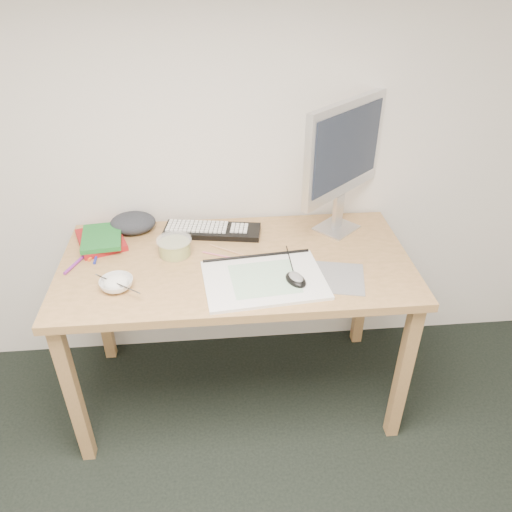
# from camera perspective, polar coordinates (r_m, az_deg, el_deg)

# --- Properties ---
(room_shell) EXTENTS (3.60, 3.60, 3.60)m
(room_shell) POSITION_cam_1_polar(r_m,az_deg,el_deg) (0.40, 16.73, -15.95)
(room_shell) COLOR silver
(room_shell) RESTS_ON ground
(desk) EXTENTS (1.40, 0.70, 0.75)m
(desk) POSITION_cam_1_polar(r_m,az_deg,el_deg) (2.05, -2.25, -2.39)
(desk) COLOR tan
(desk) RESTS_ON ground
(mousepad) EXTENTS (0.27, 0.25, 0.00)m
(mousepad) POSITION_cam_1_polar(r_m,az_deg,el_deg) (1.92, 8.86, -2.44)
(mousepad) COLOR slate
(mousepad) RESTS_ON desk
(sketchpad) EXTENTS (0.48, 0.36, 0.01)m
(sketchpad) POSITION_cam_1_polar(r_m,az_deg,el_deg) (1.88, 0.94, -2.74)
(sketchpad) COLOR white
(sketchpad) RESTS_ON desk
(keyboard) EXTENTS (0.43, 0.20, 0.02)m
(keyboard) POSITION_cam_1_polar(r_m,az_deg,el_deg) (2.18, -5.02, 2.90)
(keyboard) COLOR black
(keyboard) RESTS_ON desk
(monitor) EXTENTS (0.39, 0.35, 0.57)m
(monitor) POSITION_cam_1_polar(r_m,az_deg,el_deg) (2.09, 10.01, 11.54)
(monitor) COLOR silver
(monitor) RESTS_ON desk
(mouse) EXTENTS (0.10, 0.12, 0.03)m
(mouse) POSITION_cam_1_polar(r_m,az_deg,el_deg) (1.85, 4.58, -2.45)
(mouse) COLOR black
(mouse) RESTS_ON sketchpad
(rice_bowl) EXTENTS (0.15, 0.15, 0.04)m
(rice_bowl) POSITION_cam_1_polar(r_m,az_deg,el_deg) (1.90, -15.65, -3.10)
(rice_bowl) COLOR silver
(rice_bowl) RESTS_ON desk
(chopsticks) EXTENTS (0.18, 0.14, 0.02)m
(chopsticks) POSITION_cam_1_polar(r_m,az_deg,el_deg) (1.86, -15.54, -3.09)
(chopsticks) COLOR silver
(chopsticks) RESTS_ON rice_bowl
(fruit_tub) EXTENTS (0.18, 0.18, 0.07)m
(fruit_tub) POSITION_cam_1_polar(r_m,az_deg,el_deg) (2.05, -9.29, 1.06)
(fruit_tub) COLOR #D7DD4E
(fruit_tub) RESTS_ON desk
(book_red) EXTENTS (0.25, 0.28, 0.02)m
(book_red) POSITION_cam_1_polar(r_m,az_deg,el_deg) (2.21, -17.29, 1.76)
(book_red) COLOR maroon
(book_red) RESTS_ON desk
(book_green) EXTENTS (0.18, 0.24, 0.02)m
(book_green) POSITION_cam_1_polar(r_m,az_deg,el_deg) (2.18, -17.23, 2.05)
(book_green) COLOR #1A6828
(book_green) RESTS_ON book_red
(cloth_lump) EXTENTS (0.17, 0.14, 0.07)m
(cloth_lump) POSITION_cam_1_polar(r_m,az_deg,el_deg) (2.26, -13.90, 3.70)
(cloth_lump) COLOR #26272D
(cloth_lump) RESTS_ON desk
(pencil_pink) EXTENTS (0.15, 0.08, 0.01)m
(pencil_pink) POSITION_cam_1_polar(r_m,az_deg,el_deg) (2.02, -3.97, 0.02)
(pencil_pink) COLOR #D76B85
(pencil_pink) RESTS_ON desk
(pencil_tan) EXTENTS (0.14, 0.10, 0.01)m
(pencil_tan) POSITION_cam_1_polar(r_m,az_deg,el_deg) (2.06, -3.39, 0.71)
(pencil_tan) COLOR tan
(pencil_tan) RESTS_ON desk
(pencil_black) EXTENTS (0.20, 0.04, 0.01)m
(pencil_black) POSITION_cam_1_polar(r_m,az_deg,el_deg) (2.02, 1.99, -0.01)
(pencil_black) COLOR black
(pencil_black) RESTS_ON desk
(marker_blue) EXTENTS (0.01, 0.12, 0.01)m
(marker_blue) POSITION_cam_1_polar(r_m,az_deg,el_deg) (2.12, -17.76, 0.08)
(marker_blue) COLOR #1D28A0
(marker_blue) RESTS_ON desk
(marker_orange) EXTENTS (0.04, 0.14, 0.01)m
(marker_orange) POSITION_cam_1_polar(r_m,az_deg,el_deg) (2.15, -17.85, 0.53)
(marker_orange) COLOR #EB591B
(marker_orange) RESTS_ON desk
(marker_purple) EXTENTS (0.07, 0.14, 0.01)m
(marker_purple) POSITION_cam_1_polar(r_m,az_deg,el_deg) (2.09, -19.96, -0.85)
(marker_purple) COLOR #772588
(marker_purple) RESTS_ON desk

